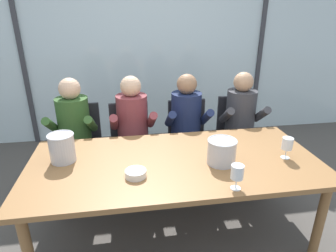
{
  "coord_description": "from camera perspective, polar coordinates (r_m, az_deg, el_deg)",
  "views": [
    {
      "loc": [
        -0.36,
        -1.94,
        1.82
      ],
      "look_at": [
        0.0,
        0.35,
        0.87
      ],
      "focal_mm": 30.57,
      "sensor_mm": 36.0,
      "label": 1
    }
  ],
  "objects": [
    {
      "name": "ground",
      "position": [
        3.48,
        -1.68,
        -9.37
      ],
      "size": [
        14.0,
        14.0,
        0.0
      ],
      "primitive_type": "plane",
      "color": "#4C4742"
    },
    {
      "name": "window_glass_panel",
      "position": [
        4.19,
        -4.06,
        15.02
      ],
      "size": [
        7.47,
        0.03,
        2.6
      ],
      "primitive_type": "cube",
      "color": "silver",
      "rests_on": "ground"
    },
    {
      "name": "window_mullion_left",
      "position": [
        4.36,
        -27.22,
        12.99
      ],
      "size": [
        0.06,
        0.06,
        2.6
      ],
      "primitive_type": "cube",
      "color": "#38383D",
      "rests_on": "ground"
    },
    {
      "name": "window_mullion_right",
      "position": [
        4.63,
        17.9,
        14.73
      ],
      "size": [
        0.06,
        0.06,
        2.6
      ],
      "primitive_type": "cube",
      "color": "#38383D",
      "rests_on": "ground"
    },
    {
      "name": "hillside_vineyard",
      "position": [
        7.55,
        -6.27,
        13.73
      ],
      "size": [
        13.47,
        2.4,
        1.45
      ],
      "primitive_type": "cube",
      "color": "#568942",
      "rests_on": "ground"
    },
    {
      "name": "dining_table",
      "position": [
        2.29,
        1.37,
        -8.27
      ],
      "size": [
        2.27,
        1.05,
        0.72
      ],
      "color": "olive",
      "rests_on": "ground"
    },
    {
      "name": "chair_near_curtain",
      "position": [
        3.22,
        -16.97,
        -2.56
      ],
      "size": [
        0.44,
        0.44,
        0.9
      ],
      "rotation": [
        0.0,
        0.0,
        0.01
      ],
      "color": "#232328",
      "rests_on": "ground"
    },
    {
      "name": "chair_left_of_center",
      "position": [
        3.14,
        -7.41,
        -2.35
      ],
      "size": [
        0.48,
        0.48,
        0.9
      ],
      "rotation": [
        0.0,
        0.0,
        0.09
      ],
      "color": "#232328",
      "rests_on": "ground"
    },
    {
      "name": "chair_center",
      "position": [
        3.21,
        4.07,
        -1.62
      ],
      "size": [
        0.46,
        0.46,
        0.9
      ],
      "rotation": [
        0.0,
        0.0,
        0.04
      ],
      "color": "#232328",
      "rests_on": "ground"
    },
    {
      "name": "chair_right_of_center",
      "position": [
        3.42,
        13.48,
        -0.66
      ],
      "size": [
        0.47,
        0.47,
        0.9
      ],
      "rotation": [
        0.0,
        0.0,
        -0.07
      ],
      "color": "#232328",
      "rests_on": "ground"
    },
    {
      "name": "person_olive_shirt",
      "position": [
        3.01,
        -18.38,
        -0.9
      ],
      "size": [
        0.48,
        0.62,
        1.21
      ],
      "rotation": [
        0.0,
        0.0,
        -0.05
      ],
      "color": "#2D5123",
      "rests_on": "ground"
    },
    {
      "name": "person_maroon_top",
      "position": [
        2.96,
        -6.96,
        -0.23
      ],
      "size": [
        0.47,
        0.62,
        1.21
      ],
      "rotation": [
        0.0,
        0.0,
        0.03
      ],
      "color": "brown",
      "rests_on": "ground"
    },
    {
      "name": "person_navy_polo",
      "position": [
        3.03,
        3.89,
        0.4
      ],
      "size": [
        0.46,
        0.61,
        1.21
      ],
      "rotation": [
        0.0,
        0.0,
        -0.01
      ],
      "color": "#192347",
      "rests_on": "ground"
    },
    {
      "name": "person_charcoal_jacket",
      "position": [
        3.21,
        14.55,
        1.02
      ],
      "size": [
        0.48,
        0.63,
        1.21
      ],
      "rotation": [
        0.0,
        0.0,
        -0.07
      ],
      "color": "#38383D",
      "rests_on": "ground"
    },
    {
      "name": "ice_bucket_primary",
      "position": [
        2.21,
        10.65,
        -4.96
      ],
      "size": [
        0.22,
        0.22,
        0.19
      ],
      "color": "#B7B7BC",
      "rests_on": "dining_table"
    },
    {
      "name": "ice_bucket_secondary",
      "position": [
        2.35,
        -20.37,
        -4.02
      ],
      "size": [
        0.2,
        0.2,
        0.22
      ],
      "color": "#B7B7BC",
      "rests_on": "dining_table"
    },
    {
      "name": "tasting_bowl",
      "position": [
        2.06,
        -6.45,
        -9.38
      ],
      "size": [
        0.15,
        0.15,
        0.05
      ],
      "primitive_type": "cylinder",
      "color": "silver",
      "rests_on": "dining_table"
    },
    {
      "name": "wine_glass_by_left_taster",
      "position": [
        2.43,
        22.68,
        -3.42
      ],
      "size": [
        0.08,
        0.08,
        0.17
      ],
      "color": "silver",
      "rests_on": "dining_table"
    },
    {
      "name": "wine_glass_near_bucket",
      "position": [
        1.92,
        13.63,
        -9.1
      ],
      "size": [
        0.08,
        0.08,
        0.17
      ],
      "color": "silver",
      "rests_on": "dining_table"
    }
  ]
}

